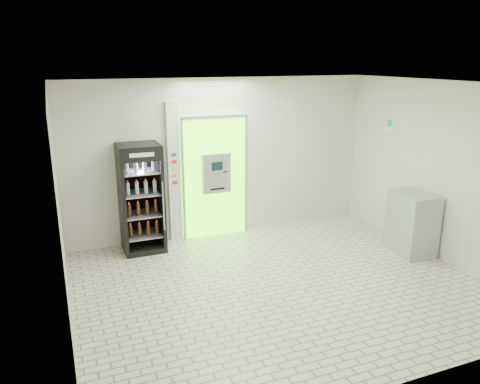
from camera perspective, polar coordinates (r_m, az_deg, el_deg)
ground at (r=7.31m, az=4.82°, el=-11.23°), size 6.00×6.00×0.00m
room_shell at (r=6.67m, az=5.18°, el=2.98°), size 6.00×6.00×6.00m
atm_assembly at (r=8.92m, az=-3.11°, el=1.94°), size 1.30×0.24×2.33m
pillar at (r=8.71m, az=-8.07°, el=2.33°), size 0.22×0.11×2.60m
beverage_cooler at (r=8.42m, az=-11.96°, el=-0.99°), size 0.73×0.69×1.93m
steel_cabinet at (r=8.76m, az=20.23°, el=-3.58°), size 0.64×0.88×1.10m
exit_sign at (r=9.41m, az=17.81°, el=7.84°), size 0.02×0.22×0.26m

